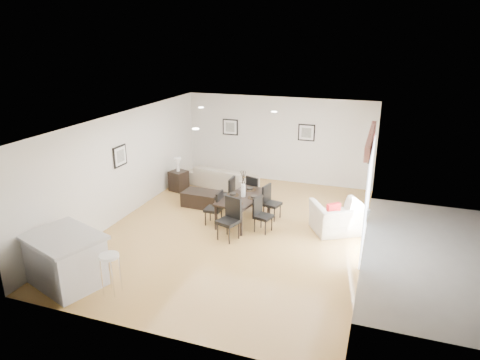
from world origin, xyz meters
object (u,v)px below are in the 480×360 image
(sofa, at_px, (223,177))
(kitchen_island, at_px, (66,259))
(bar_stool, at_px, (110,260))
(armchair, at_px, (338,218))
(coffee_table, at_px, (202,199))
(dining_chair_head, at_px, (230,216))
(dining_chair_efar, at_px, (270,200))
(dining_chair_foot, at_px, (254,190))
(side_table, at_px, (179,181))
(dining_chair_wfar, at_px, (228,193))
(dining_chair_enear, at_px, (261,212))
(dining_chair_wnear, at_px, (216,206))
(dining_table, at_px, (243,199))

(sofa, bearing_deg, kitchen_island, 93.91)
(bar_stool, bearing_deg, sofa, 91.77)
(armchair, height_order, coffee_table, armchair)
(armchair, relative_size, dining_chair_head, 1.16)
(dining_chair_efar, height_order, dining_chair_foot, dining_chair_foot)
(armchair, xyz_separation_m, kitchen_island, (-4.57, -3.94, 0.14))
(armchair, height_order, kitchen_island, kitchen_island)
(sofa, bearing_deg, dining_chair_head, 125.67)
(kitchen_island, distance_m, bar_stool, 1.00)
(sofa, xyz_separation_m, kitchen_island, (-0.80, -6.05, 0.19))
(dining_chair_efar, relative_size, bar_stool, 1.13)
(dining_chair_head, height_order, dining_chair_foot, dining_chair_head)
(sofa, height_order, side_table, sofa)
(armchair, xyz_separation_m, side_table, (-4.92, 1.37, -0.07))
(side_table, bearing_deg, sofa, 32.83)
(armchair, distance_m, kitchen_island, 6.03)
(side_table, height_order, bar_stool, bar_stool)
(dining_chair_wfar, distance_m, kitchen_island, 4.53)
(dining_chair_wfar, bearing_deg, dining_chair_enear, 53.53)
(coffee_table, distance_m, bar_stool, 4.43)
(coffee_table, height_order, side_table, side_table)
(armchair, relative_size, dining_chair_efar, 1.30)
(dining_chair_efar, distance_m, dining_chair_head, 1.52)
(kitchen_island, bearing_deg, coffee_table, 98.64)
(dining_chair_wnear, xyz_separation_m, dining_chair_enear, (1.15, 0.02, -0.01))
(dining_chair_enear, height_order, side_table, dining_chair_enear)
(dining_table, bearing_deg, dining_chair_head, -79.00)
(kitchen_island, bearing_deg, dining_chair_head, 70.35)
(armchair, bearing_deg, sofa, -59.42)
(dining_table, bearing_deg, dining_chair_wnear, -135.27)
(kitchen_island, bearing_deg, armchair, 59.99)
(dining_chair_head, xyz_separation_m, side_table, (-2.61, 2.51, -0.25))
(dining_chair_wfar, xyz_separation_m, dining_chair_efar, (1.13, 0.02, -0.06))
(dining_chair_wfar, height_order, dining_chair_enear, dining_chair_wfar)
(sofa, distance_m, armchair, 4.32)
(dining_chair_efar, distance_m, coffee_table, 2.01)
(dining_chair_head, bearing_deg, dining_chair_wfar, 131.14)
(dining_chair_efar, bearing_deg, dining_chair_wnear, 140.39)
(dining_chair_foot, bearing_deg, dining_table, 112.88)
(bar_stool, bearing_deg, dining_chair_efar, 66.69)
(armchair, xyz_separation_m, coffee_table, (-3.74, 0.47, -0.17))
(dining_table, relative_size, dining_chair_wfar, 1.76)
(dining_chair_head, bearing_deg, dining_chair_wnear, 153.61)
(dining_chair_efar, distance_m, dining_chair_foot, 0.84)
(dining_chair_wnear, height_order, bar_stool, dining_chair_wnear)
(dining_chair_foot, bearing_deg, dining_chair_efar, 157.16)
(dining_chair_enear, bearing_deg, sofa, 51.92)
(sofa, xyz_separation_m, dining_chair_efar, (2.01, -1.83, 0.18))
(dining_chair_wfar, distance_m, dining_chair_foot, 0.80)
(bar_stool, bearing_deg, armchair, 47.69)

